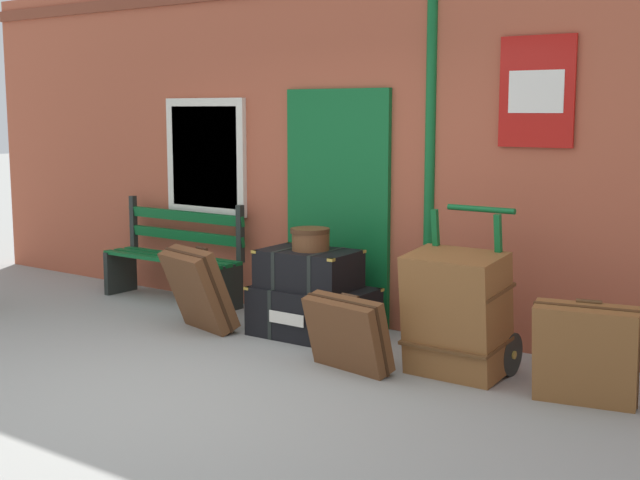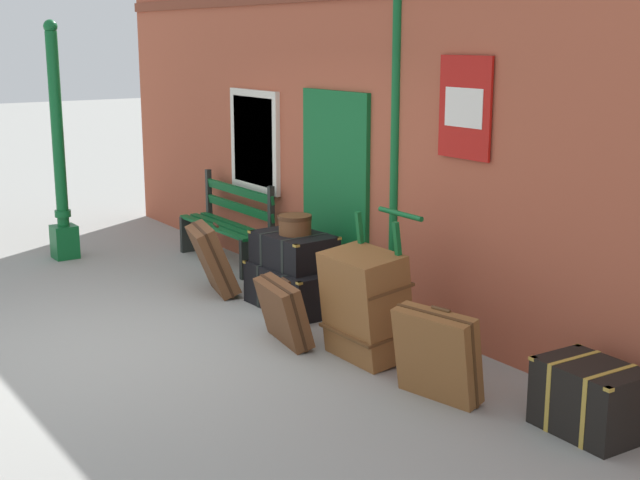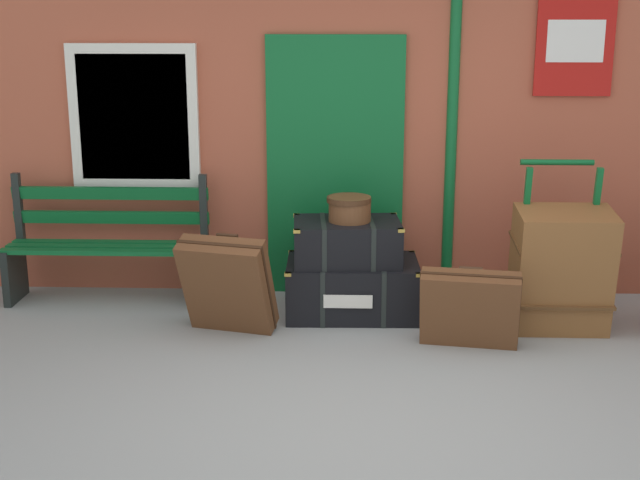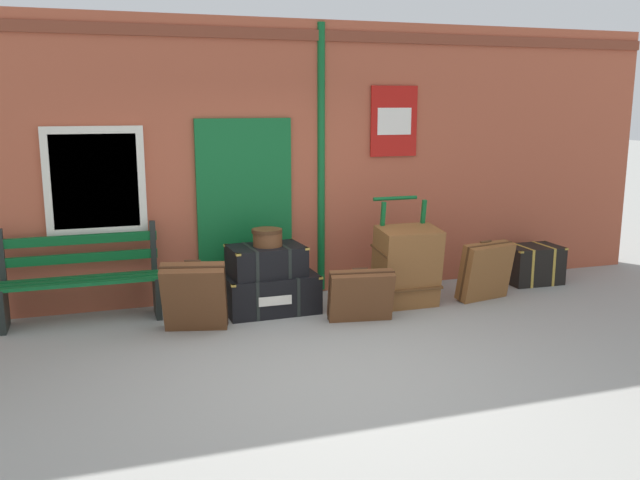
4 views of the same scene
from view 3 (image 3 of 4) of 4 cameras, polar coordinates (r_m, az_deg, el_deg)
name	(u,v)px [view 3 (image 3 of 4)]	position (r m, az deg, el deg)	size (l,w,h in m)	color
ground_plane	(364,425)	(5.03, 2.91, -12.02)	(60.00, 60.00, 0.00)	gray
brick_facade	(361,97)	(7.12, 2.70, 9.36)	(10.40, 0.35, 3.20)	#AD5138
platform_bench	(108,246)	(7.17, -13.76, -0.40)	(1.60, 0.43, 1.01)	#0F5B28
steamer_trunk_base	(352,288)	(6.69, 2.14, -3.15)	(1.02, 0.67, 0.43)	black
steamer_trunk_middle	(347,242)	(6.58, 1.78, -0.10)	(0.85, 0.60, 0.33)	black
round_hatbox	(350,207)	(6.51, 1.96, 2.17)	(0.33, 0.33, 0.19)	brown
porters_trolley	(554,287)	(6.72, 15.14, -3.01)	(0.71, 0.56, 1.21)	black
large_brown_trunk	(561,270)	(6.51, 15.57, -1.88)	(0.70, 0.54, 0.92)	brown
suitcase_olive	(470,308)	(6.10, 9.80, -4.46)	(0.71, 0.41, 0.57)	brown
suitcase_slate	(228,285)	(6.26, -6.10, -2.95)	(0.72, 0.59, 0.74)	brown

